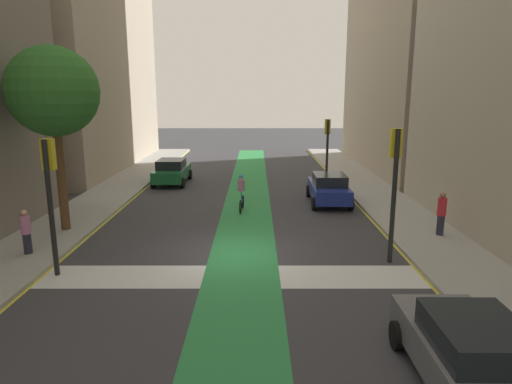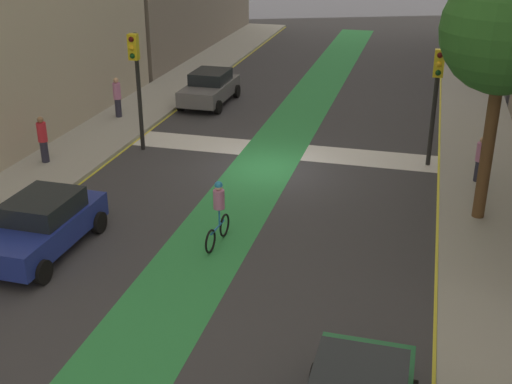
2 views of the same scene
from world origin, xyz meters
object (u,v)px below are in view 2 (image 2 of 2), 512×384
object	(u,v)px
cyclist_in_lane	(218,211)
traffic_signal_near_left	(437,86)
pedestrian_sidewalk_left_a	(480,159)
pedestrian_sidewalk_right_a	(117,97)
traffic_signal_near_right	(136,70)
car_grey_right_near	(210,88)
street_tree_near	(505,32)
pedestrian_sidewalk_right_b	(43,139)
car_blue_right_far	(42,225)

from	to	relation	value
cyclist_in_lane	traffic_signal_near_left	bearing A→B (deg)	-126.08
pedestrian_sidewalk_left_a	traffic_signal_near_left	bearing A→B (deg)	-40.55
traffic_signal_near_left	pedestrian_sidewalk_left_a	size ratio (longest dim) A/B	2.72
pedestrian_sidewalk_right_a	pedestrian_sidewalk_left_a	xyz separation A→B (m)	(-15.13, 3.74, -0.11)
traffic_signal_near_right	car_grey_right_near	distance (m)	7.34
pedestrian_sidewalk_left_a	street_tree_near	xyz separation A→B (m)	(0.11, 2.91, 4.71)
pedestrian_sidewalk_right_a	street_tree_near	world-z (taller)	street_tree_near
traffic_signal_near_right	pedestrian_sidewalk_right_b	bearing A→B (deg)	41.80
pedestrian_sidewalk_right_a	pedestrian_sidewalk_right_b	xyz separation A→B (m)	(0.12, 5.86, -0.02)
cyclist_in_lane	pedestrian_sidewalk_left_a	xyz separation A→B (m)	(-7.26, -6.25, -0.02)
car_grey_right_near	pedestrian_sidewalk_right_a	xyz separation A→B (m)	(3.11, 3.52, 0.25)
traffic_signal_near_right	pedestrian_sidewalk_right_a	world-z (taller)	traffic_signal_near_right
cyclist_in_lane	street_tree_near	distance (m)	9.19
car_grey_right_near	pedestrian_sidewalk_right_b	world-z (taller)	pedestrian_sidewalk_right_b
traffic_signal_near_right	street_tree_near	size ratio (longest dim) A/B	0.62
cyclist_in_lane	pedestrian_sidewalk_right_a	size ratio (longest dim) A/B	1.05
cyclist_in_lane	pedestrian_sidewalk_right_b	world-z (taller)	pedestrian_sidewalk_right_b
traffic_signal_near_left	car_blue_right_far	world-z (taller)	traffic_signal_near_left
car_grey_right_near	pedestrian_sidewalk_right_a	distance (m)	4.70
traffic_signal_near_right	car_blue_right_far	size ratio (longest dim) A/B	1.07
traffic_signal_near_right	pedestrian_sidewalk_left_a	world-z (taller)	traffic_signal_near_right
car_grey_right_near	street_tree_near	size ratio (longest dim) A/B	0.58
car_blue_right_far	street_tree_near	xyz separation A→B (m)	(-11.65, -5.04, 4.86)
traffic_signal_near_right	pedestrian_sidewalk_right_b	xyz separation A→B (m)	(2.73, 2.44, -2.12)
pedestrian_sidewalk_right_a	street_tree_near	distance (m)	17.06
pedestrian_sidewalk_left_a	car_blue_right_far	bearing A→B (deg)	34.03
pedestrian_sidewalk_left_a	car_grey_right_near	bearing A→B (deg)	-31.10
car_blue_right_far	traffic_signal_near_right	bearing A→B (deg)	-84.72
pedestrian_sidewalk_right_a	pedestrian_sidewalk_right_b	size ratio (longest dim) A/B	1.02
cyclist_in_lane	street_tree_near	size ratio (longest dim) A/B	0.25
car_grey_right_near	pedestrian_sidewalk_right_b	bearing A→B (deg)	70.98
cyclist_in_lane	pedestrian_sidewalk_right_a	distance (m)	12.71
traffic_signal_near_left	pedestrian_sidewalk_right_b	size ratio (longest dim) A/B	2.49
traffic_signal_near_left	street_tree_near	distance (m)	5.31
pedestrian_sidewalk_left_a	street_tree_near	world-z (taller)	street_tree_near
car_grey_right_near	pedestrian_sidewalk_right_b	distance (m)	9.92
traffic_signal_near_right	pedestrian_sidewalk_left_a	xyz separation A→B (m)	(-12.53, 0.32, -2.21)
traffic_signal_near_left	cyclist_in_lane	distance (m)	9.72
cyclist_in_lane	street_tree_near	world-z (taller)	street_tree_near
car_blue_right_far	street_tree_near	distance (m)	13.59
traffic_signal_near_left	street_tree_near	bearing A→B (deg)	109.78
car_grey_right_near	car_blue_right_far	bearing A→B (deg)	90.97
car_grey_right_near	pedestrian_sidewalk_left_a	xyz separation A→B (m)	(-12.02, 7.25, 0.15)
street_tree_near	pedestrian_sidewalk_left_a	bearing A→B (deg)	-92.15
pedestrian_sidewalk_right_b	traffic_signal_near_left	bearing A→B (deg)	-165.37
cyclist_in_lane	pedestrian_sidewalk_right_b	size ratio (longest dim) A/B	1.08
car_blue_right_far	pedestrian_sidewalk_right_b	world-z (taller)	pedestrian_sidewalk_right_b
pedestrian_sidewalk_right_b	car_grey_right_near	bearing A→B (deg)	-109.02
traffic_signal_near_left	pedestrian_sidewalk_left_a	world-z (taller)	traffic_signal_near_left
traffic_signal_near_left	pedestrian_sidewalk_right_b	world-z (taller)	traffic_signal_near_left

